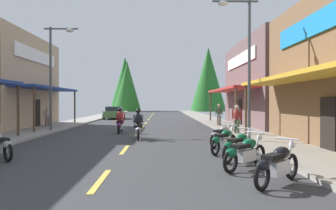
% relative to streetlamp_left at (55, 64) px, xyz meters
% --- Properties ---
extents(ground, '(10.27, 84.35, 0.10)m').
position_rel_streetlamp_left_xyz_m(ground, '(5.23, 7.25, -4.32)').
color(ground, '#38383A').
extents(sidewalk_left, '(2.63, 84.35, 0.12)m').
position_rel_streetlamp_left_xyz_m(sidewalk_left, '(-1.23, 7.25, -4.21)').
color(sidewalk_left, '#9E9991').
rests_on(sidewalk_left, ground).
extents(sidewalk_right, '(2.63, 84.35, 0.12)m').
position_rel_streetlamp_left_xyz_m(sidewalk_right, '(11.68, 7.25, -4.21)').
color(sidewalk_right, gray).
rests_on(sidewalk_right, ground).
extents(centerline_dashes, '(0.16, 57.20, 0.01)m').
position_rel_streetlamp_left_xyz_m(centerline_dashes, '(5.23, 9.29, -4.27)').
color(centerline_dashes, '#E0C64C').
rests_on(centerline_dashes, ground).
extents(storefront_right_far, '(9.65, 12.61, 6.77)m').
position_rel_streetlamp_left_xyz_m(storefront_right_far, '(16.89, 5.38, -0.89)').
color(storefront_right_far, brown).
rests_on(storefront_right_far, ground).
extents(streetlamp_left, '(2.13, 0.30, 6.62)m').
position_rel_streetlamp_left_xyz_m(streetlamp_left, '(0.00, 0.00, 0.00)').
color(streetlamp_left, '#474C51').
rests_on(streetlamp_left, ground).
extents(streetlamp_right, '(2.13, 0.30, 6.67)m').
position_rel_streetlamp_left_xyz_m(streetlamp_right, '(10.45, -5.60, 0.03)').
color(streetlamp_right, '#474C51').
rests_on(streetlamp_right, ground).
extents(motorcycle_parked_right_0, '(1.58, 1.59, 1.04)m').
position_rel_streetlamp_left_xyz_m(motorcycle_parked_right_0, '(9.36, -13.24, -3.79)').
color(motorcycle_parked_right_0, black).
rests_on(motorcycle_parked_right_0, ground).
extents(motorcycle_parked_right_1, '(1.61, 1.56, 1.04)m').
position_rel_streetlamp_left_xyz_m(motorcycle_parked_right_1, '(9.06, -11.52, -3.79)').
color(motorcycle_parked_right_1, black).
rests_on(motorcycle_parked_right_1, ground).
extents(motorcycle_parked_right_2, '(1.45, 1.70, 1.04)m').
position_rel_streetlamp_left_xyz_m(motorcycle_parked_right_2, '(9.21, -10.09, -3.79)').
color(motorcycle_parked_right_2, black).
rests_on(motorcycle_parked_right_2, ground).
extents(motorcycle_parked_right_3, '(1.32, 1.80, 1.04)m').
position_rel_streetlamp_left_xyz_m(motorcycle_parked_right_3, '(9.03, -8.57, -3.79)').
color(motorcycle_parked_right_3, black).
rests_on(motorcycle_parked_right_3, ground).
extents(motorcycle_parked_right_4, '(1.34, 1.79, 1.04)m').
position_rel_streetlamp_left_xyz_m(motorcycle_parked_right_4, '(9.26, -6.79, -3.79)').
color(motorcycle_parked_right_4, black).
rests_on(motorcycle_parked_right_4, ground).
extents(rider_cruising_lead, '(0.61, 2.14, 1.57)m').
position_rel_streetlamp_left_xyz_m(rider_cruising_lead, '(5.48, -3.95, -3.62)').
color(rider_cruising_lead, black).
rests_on(rider_cruising_lead, ground).
extents(rider_cruising_trailing, '(0.60, 2.14, 1.57)m').
position_rel_streetlamp_left_xyz_m(rider_cruising_trailing, '(4.15, -0.72, -3.62)').
color(rider_cruising_trailing, black).
rests_on(rider_cruising_trailing, ground).
extents(pedestrian_by_shop, '(0.49, 0.42, 1.54)m').
position_rel_streetlamp_left_xyz_m(pedestrian_by_shop, '(-1.93, 4.00, -3.39)').
color(pedestrian_by_shop, '#726659').
rests_on(pedestrian_by_shop, ground).
extents(pedestrian_browsing, '(0.57, 0.29, 1.77)m').
position_rel_streetlamp_left_xyz_m(pedestrian_browsing, '(11.07, 4.22, -3.24)').
color(pedestrian_browsing, '#726659').
rests_on(pedestrian_browsing, ground).
extents(pedestrian_waiting, '(0.49, 0.41, 1.74)m').
position_rel_streetlamp_left_xyz_m(pedestrian_waiting, '(10.98, -2.14, -3.26)').
color(pedestrian_waiting, '#3F593F').
rests_on(pedestrian_waiting, ground).
extents(parked_car_curbside, '(2.08, 4.31, 1.40)m').
position_rel_streetlamp_left_xyz_m(parked_car_curbside, '(1.29, 16.26, -3.59)').
color(parked_car_curbside, '#4C723F').
rests_on(parked_car_curbside, ground).
extents(treeline_backdrop, '(24.82, 12.08, 13.27)m').
position_rel_streetlamp_left_xyz_m(treeline_backdrop, '(8.41, 48.15, 1.65)').
color(treeline_backdrop, '#266723').
rests_on(treeline_backdrop, ground).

